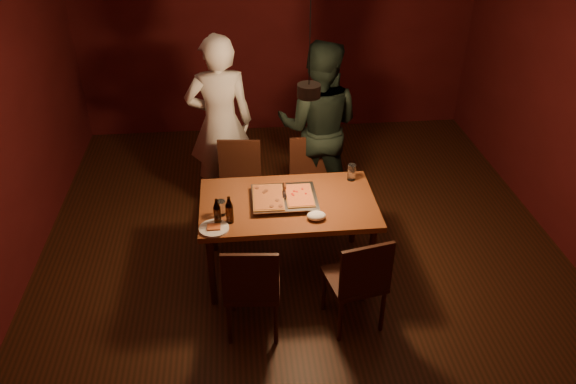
{
  "coord_description": "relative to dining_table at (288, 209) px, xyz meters",
  "views": [
    {
      "loc": [
        -0.56,
        -3.98,
        3.39
      ],
      "look_at": [
        -0.16,
        -0.01,
        0.85
      ],
      "focal_mm": 35.0,
      "sensor_mm": 36.0,
      "label": 1
    }
  ],
  "objects": [
    {
      "name": "pendant_lamp",
      "position": [
        0.16,
        0.01,
        1.08
      ],
      "size": [
        0.18,
        0.18,
        1.1
      ],
      "color": "black",
      "rests_on": "ceiling"
    },
    {
      "name": "beer_bottle_b",
      "position": [
        -0.5,
        -0.25,
        0.19
      ],
      "size": [
        0.06,
        0.06,
        0.24
      ],
      "color": "black",
      "rests_on": "dining_table"
    },
    {
      "name": "spatula",
      "position": [
        -0.02,
        0.02,
        0.14
      ],
      "size": [
        0.1,
        0.24,
        0.04
      ],
      "primitive_type": null,
      "rotation": [
        0.0,
        0.0,
        -0.05
      ],
      "color": "silver",
      "rests_on": "pizza_tray"
    },
    {
      "name": "water_glass_left",
      "position": [
        -0.57,
        -0.13,
        0.14
      ],
      "size": [
        0.08,
        0.08,
        0.13
      ],
      "primitive_type": "cylinder",
      "color": "silver",
      "rests_on": "dining_table"
    },
    {
      "name": "pizza_tray",
      "position": [
        -0.03,
        0.01,
        0.1
      ],
      "size": [
        0.58,
        0.49,
        0.05
      ],
      "primitive_type": "cube",
      "rotation": [
        0.0,
        0.0,
        0.07
      ],
      "color": "silver",
      "rests_on": "dining_table"
    },
    {
      "name": "chair_near_right",
      "position": [
        0.48,
        -0.76,
        -0.14
      ],
      "size": [
        0.5,
        0.5,
        0.49
      ],
      "rotation": [
        0.0,
        0.0,
        0.21
      ],
      "color": "#38190F",
      "rests_on": "floor"
    },
    {
      "name": "room_shell",
      "position": [
        0.16,
        0.01,
        0.72
      ],
      "size": [
        6.0,
        6.0,
        6.0
      ],
      "color": "#3D1D10",
      "rests_on": "ground"
    },
    {
      "name": "chair_far_left",
      "position": [
        -0.41,
        0.8,
        -0.14
      ],
      "size": [
        0.47,
        0.47,
        0.49
      ],
      "rotation": [
        0.0,
        0.0,
        3.02
      ],
      "color": "#38190F",
      "rests_on": "floor"
    },
    {
      "name": "pizza_meat",
      "position": [
        -0.17,
        0.0,
        0.13
      ],
      "size": [
        0.27,
        0.42,
        0.02
      ],
      "primitive_type": "cube",
      "rotation": [
        0.0,
        0.0,
        -0.03
      ],
      "color": "maroon",
      "rests_on": "pizza_tray"
    },
    {
      "name": "diner_dark",
      "position": [
        0.43,
        1.12,
        0.22
      ],
      "size": [
        1.03,
        0.9,
        1.79
      ],
      "primitive_type": "imported",
      "rotation": [
        0.0,
        0.0,
        2.86
      ],
      "color": "black",
      "rests_on": "floor"
    },
    {
      "name": "chair_far_right",
      "position": [
        0.32,
        0.8,
        -0.14
      ],
      "size": [
        0.43,
        0.43,
        0.49
      ],
      "rotation": [
        0.0,
        0.0,
        3.18
      ],
      "color": "#38190F",
      "rests_on": "floor"
    },
    {
      "name": "napkin",
      "position": [
        0.2,
        -0.28,
        0.11
      ],
      "size": [
        0.16,
        0.12,
        0.07
      ],
      "primitive_type": "ellipsoid",
      "color": "white",
      "rests_on": "dining_table"
    },
    {
      "name": "diner_white",
      "position": [
        -0.57,
        1.24,
        0.25
      ],
      "size": [
        0.71,
        0.51,
        1.85
      ],
      "primitive_type": "imported",
      "rotation": [
        0.0,
        0.0,
        3.24
      ],
      "color": "silver",
      "rests_on": "floor"
    },
    {
      "name": "beer_bottle_a",
      "position": [
        -0.59,
        -0.25,
        0.19
      ],
      "size": [
        0.06,
        0.06,
        0.23
      ],
      "color": "black",
      "rests_on": "dining_table"
    },
    {
      "name": "dining_table",
      "position": [
        0.0,
        0.0,
        0.0
      ],
      "size": [
        1.5,
        0.9,
        0.75
      ],
      "color": "brown",
      "rests_on": "floor"
    },
    {
      "name": "plate_slice",
      "position": [
        -0.62,
        -0.33,
        0.08
      ],
      "size": [
        0.24,
        0.24,
        0.03
      ],
      "color": "white",
      "rests_on": "dining_table"
    },
    {
      "name": "pizza_cheese",
      "position": [
        0.1,
        0.0,
        0.13
      ],
      "size": [
        0.23,
        0.37,
        0.02
      ],
      "primitive_type": "cube",
      "rotation": [
        0.0,
        0.0,
        0.01
      ],
      "color": "gold",
      "rests_on": "pizza_tray"
    },
    {
      "name": "water_glass_right",
      "position": [
        0.61,
        0.31,
        0.15
      ],
      "size": [
        0.07,
        0.07,
        0.15
      ],
      "primitive_type": "cylinder",
      "color": "silver",
      "rests_on": "dining_table"
    },
    {
      "name": "chair_near_left",
      "position": [
        -0.35,
        -0.76,
        -0.14
      ],
      "size": [
        0.46,
        0.46,
        0.49
      ],
      "rotation": [
        0.0,
        0.0,
        -0.09
      ],
      "color": "#38190F",
      "rests_on": "floor"
    }
  ]
}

